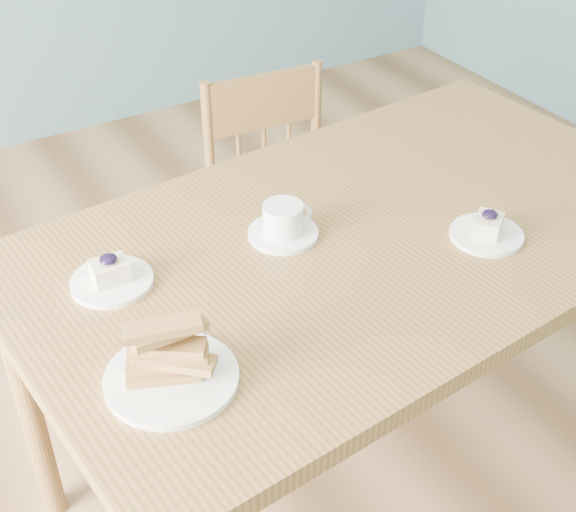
{
  "coord_description": "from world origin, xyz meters",
  "views": [
    {
      "loc": [
        -0.59,
        -1.1,
        1.82
      ],
      "look_at": [
        0.14,
        0.12,
        0.79
      ],
      "focal_mm": 50.0,
      "sensor_mm": 36.0,
      "label": 1
    }
  ],
  "objects_px": {
    "dining_table": "(362,260)",
    "coffee_cup": "(284,223)",
    "cheesecake_plate_near": "(487,231)",
    "dining_chair": "(282,216)",
    "cheesecake_plate_far": "(111,277)",
    "biscotti_plate": "(169,360)"
  },
  "relations": [
    {
      "from": "dining_table",
      "to": "coffee_cup",
      "type": "height_order",
      "value": "coffee_cup"
    },
    {
      "from": "cheesecake_plate_near",
      "to": "cheesecake_plate_far",
      "type": "height_order",
      "value": "cheesecake_plate_far"
    },
    {
      "from": "dining_table",
      "to": "cheesecake_plate_near",
      "type": "relative_size",
      "value": 10.2
    },
    {
      "from": "dining_chair",
      "to": "coffee_cup",
      "type": "height_order",
      "value": "coffee_cup"
    },
    {
      "from": "cheesecake_plate_far",
      "to": "coffee_cup",
      "type": "distance_m",
      "value": 0.38
    },
    {
      "from": "coffee_cup",
      "to": "cheesecake_plate_far",
      "type": "bearing_deg",
      "value": -178.15
    },
    {
      "from": "coffee_cup",
      "to": "dining_chair",
      "type": "bearing_deg",
      "value": 66.01
    },
    {
      "from": "dining_table",
      "to": "biscotti_plate",
      "type": "height_order",
      "value": "biscotti_plate"
    },
    {
      "from": "cheesecake_plate_near",
      "to": "coffee_cup",
      "type": "relative_size",
      "value": 1.03
    },
    {
      "from": "dining_chair",
      "to": "cheesecake_plate_near",
      "type": "height_order",
      "value": "cheesecake_plate_near"
    },
    {
      "from": "dining_chair",
      "to": "cheesecake_plate_near",
      "type": "xyz_separation_m",
      "value": [
        0.04,
        -0.8,
        0.4
      ]
    },
    {
      "from": "biscotti_plate",
      "to": "cheesecake_plate_near",
      "type": "bearing_deg",
      "value": 3.84
    },
    {
      "from": "dining_table",
      "to": "coffee_cup",
      "type": "relative_size",
      "value": 10.51
    },
    {
      "from": "coffee_cup",
      "to": "biscotti_plate",
      "type": "relative_size",
      "value": 0.66
    },
    {
      "from": "dining_table",
      "to": "cheesecake_plate_near",
      "type": "distance_m",
      "value": 0.28
    },
    {
      "from": "dining_chair",
      "to": "biscotti_plate",
      "type": "height_order",
      "value": "biscotti_plate"
    },
    {
      "from": "dining_table",
      "to": "biscotti_plate",
      "type": "distance_m",
      "value": 0.61
    },
    {
      "from": "cheesecake_plate_near",
      "to": "dining_chair",
      "type": "bearing_deg",
      "value": 93.1
    },
    {
      "from": "biscotti_plate",
      "to": "coffee_cup",
      "type": "bearing_deg",
      "value": 35.78
    },
    {
      "from": "cheesecake_plate_far",
      "to": "coffee_cup",
      "type": "height_order",
      "value": "coffee_cup"
    },
    {
      "from": "dining_chair",
      "to": "cheesecake_plate_near",
      "type": "relative_size",
      "value": 5.51
    },
    {
      "from": "dining_table",
      "to": "cheesecake_plate_far",
      "type": "bearing_deg",
      "value": 164.24
    }
  ]
}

